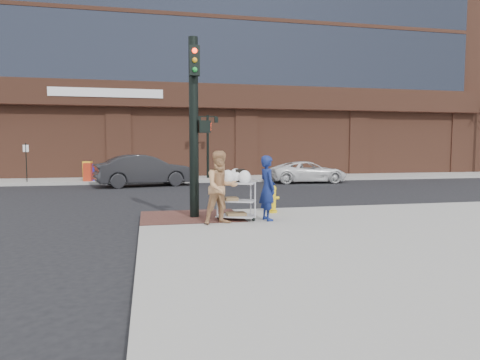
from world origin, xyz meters
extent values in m
plane|color=black|center=(0.00, 0.00, 0.00)|extent=(220.00, 220.00, 0.00)
cube|color=#999691|center=(12.50, 32.00, 0.07)|extent=(65.00, 36.00, 0.15)
cube|color=#4F2825|center=(-0.60, 0.90, 0.16)|extent=(2.80, 2.40, 0.01)
cube|color=brown|center=(5.00, 31.00, 14.15)|extent=(42.00, 26.00, 28.00)
cube|color=slate|center=(40.00, 38.00, 9.00)|extent=(14.00, 20.00, 18.00)
cylinder|color=black|center=(2.00, 16.00, 2.15)|extent=(0.16, 0.16, 4.00)
cube|color=black|center=(2.00, 16.00, 4.05)|extent=(1.20, 0.06, 0.06)
cube|color=black|center=(1.45, 16.00, 3.85)|extent=(0.22, 0.22, 0.35)
cube|color=black|center=(2.55, 16.00, 3.85)|extent=(0.22, 0.22, 0.35)
cylinder|color=black|center=(-8.50, 15.00, 1.25)|extent=(0.05, 0.05, 2.20)
cylinder|color=black|center=(-0.50, 0.80, 2.65)|extent=(0.26, 0.26, 5.00)
cube|color=black|center=(-0.20, 0.80, 2.70)|extent=(0.32, 0.28, 0.34)
cube|color=#FF260C|center=(-0.04, 0.80, 2.70)|extent=(0.02, 0.18, 0.22)
cube|color=black|center=(-0.50, 0.52, 4.45)|extent=(0.28, 0.18, 0.80)
imported|color=navy|center=(1.37, -0.15, 1.03)|extent=(0.50, 0.69, 1.76)
imported|color=tan|center=(0.06, -0.42, 1.09)|extent=(1.07, 0.93, 1.89)
imported|color=black|center=(-1.95, 12.52, 0.86)|extent=(5.48, 3.02, 1.71)
imported|color=white|center=(7.58, 12.79, 0.63)|extent=(4.68, 2.37, 1.27)
cube|color=#AFAFB5|center=(0.54, 0.00, 1.16)|extent=(1.14, 0.92, 0.03)
cube|color=#AFAFB5|center=(0.54, 0.00, 0.69)|extent=(1.14, 0.92, 0.03)
cube|color=#AFAFB5|center=(0.54, 0.00, 0.27)|extent=(1.14, 0.92, 0.03)
cube|color=black|center=(0.65, 0.06, 1.34)|extent=(0.25, 0.16, 0.36)
cube|color=brown|center=(0.40, 0.00, 0.74)|extent=(0.33, 0.38, 0.09)
cube|color=brown|center=(0.54, 0.00, 0.33)|extent=(0.51, 0.40, 0.08)
cylinder|color=gold|center=(1.90, 1.11, 0.19)|extent=(0.28, 0.28, 0.08)
cylinder|color=gold|center=(1.90, 1.11, 0.54)|extent=(0.20, 0.20, 0.61)
sphere|color=gold|center=(1.90, 1.11, 0.88)|extent=(0.22, 0.22, 0.22)
cylinder|color=gold|center=(1.90, 1.11, 0.59)|extent=(0.39, 0.09, 0.09)
cube|color=#B32C14|center=(-5.17, 14.78, 0.67)|extent=(0.51, 0.48, 1.05)
cube|color=yellow|center=(-5.25, 15.32, 0.71)|extent=(0.54, 0.50, 1.13)
cube|color=#1A1FAA|center=(-4.99, 15.08, 0.64)|extent=(0.42, 0.38, 0.97)
camera|label=1|loc=(-1.78, -11.20, 2.14)|focal=32.00mm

